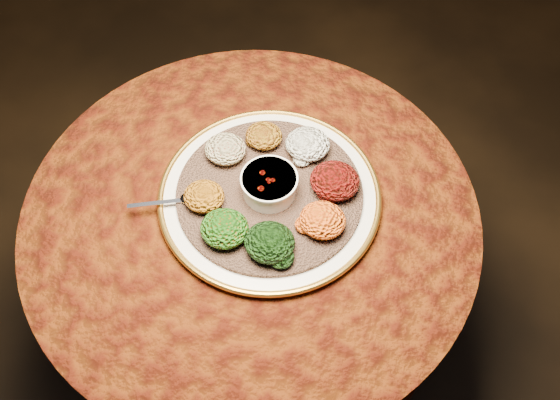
# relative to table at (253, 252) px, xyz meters

# --- Properties ---
(table) EXTENTS (0.96, 0.96, 0.73)m
(table) POSITION_rel_table_xyz_m (0.00, 0.00, 0.00)
(table) COLOR black
(table) RESTS_ON ground
(platter) EXTENTS (0.54, 0.54, 0.02)m
(platter) POSITION_rel_table_xyz_m (0.03, 0.04, 0.19)
(platter) COLOR silver
(platter) RESTS_ON table
(injera) EXTENTS (0.49, 0.49, 0.01)m
(injera) POSITION_rel_table_xyz_m (0.03, 0.04, 0.20)
(injera) COLOR brown
(injera) RESTS_ON platter
(stew_bowl) EXTENTS (0.12, 0.12, 0.05)m
(stew_bowl) POSITION_rel_table_xyz_m (0.03, 0.04, 0.24)
(stew_bowl) COLOR white
(stew_bowl) RESTS_ON injera
(spoon) EXTENTS (0.14, 0.07, 0.01)m
(spoon) POSITION_rel_table_xyz_m (-0.13, -0.04, 0.21)
(spoon) COLOR silver
(spoon) RESTS_ON injera
(portion_ayib) EXTENTS (0.10, 0.09, 0.05)m
(portion_ayib) POSITION_rel_table_xyz_m (0.08, 0.16, 0.23)
(portion_ayib) COLOR white
(portion_ayib) RESTS_ON injera
(portion_kitfo) EXTENTS (0.10, 0.10, 0.05)m
(portion_kitfo) POSITION_rel_table_xyz_m (0.16, 0.09, 0.23)
(portion_kitfo) COLOR black
(portion_kitfo) RESTS_ON injera
(portion_tikil) EXTENTS (0.09, 0.09, 0.04)m
(portion_tikil) POSITION_rel_table_xyz_m (0.16, -0.01, 0.23)
(portion_tikil) COLOR #C58910
(portion_tikil) RESTS_ON injera
(portion_gomen) EXTENTS (0.10, 0.09, 0.05)m
(portion_gomen) POSITION_rel_table_xyz_m (0.07, -0.09, 0.23)
(portion_gomen) COLOR black
(portion_gomen) RESTS_ON injera
(portion_mixveg) EXTENTS (0.10, 0.09, 0.05)m
(portion_mixveg) POSITION_rel_table_xyz_m (-0.02, -0.09, 0.23)
(portion_mixveg) COLOR maroon
(portion_mixveg) RESTS_ON injera
(portion_kik) EXTENTS (0.08, 0.08, 0.04)m
(portion_kik) POSITION_rel_table_xyz_m (-0.09, -0.02, 0.23)
(portion_kik) COLOR #A45A0E
(portion_kik) RESTS_ON injera
(portion_timatim) EXTENTS (0.09, 0.08, 0.04)m
(portion_timatim) POSITION_rel_table_xyz_m (-0.09, 0.10, 0.23)
(portion_timatim) COLOR maroon
(portion_timatim) RESTS_ON injera
(portion_shiro) EXTENTS (0.08, 0.08, 0.04)m
(portion_shiro) POSITION_rel_table_xyz_m (-0.02, 0.16, 0.23)
(portion_shiro) COLOR #875910
(portion_shiro) RESTS_ON injera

